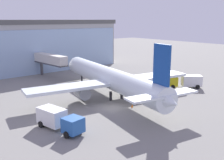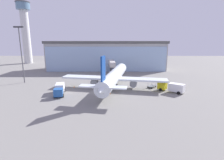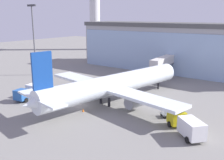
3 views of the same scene
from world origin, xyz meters
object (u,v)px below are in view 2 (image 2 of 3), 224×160
Objects in this scene: fuel_truck at (172,87)px; apron_light_mast at (21,50)px; baggage_cart at (152,86)px; airplane at (114,77)px; control_tower at (25,29)px; safety_cone_nose at (110,93)px; jet_bridge at (112,64)px; catering_truck at (59,89)px; safety_cone_wingtip at (74,87)px.

apron_light_mast is at bearing 26.10° from fuel_truck.
baggage_cart is (43.01, -6.38, -10.70)m from apron_light_mast.
airplane is at bearing -48.20° from baggage_cart.
fuel_truck is (71.36, -64.10, -20.00)m from control_tower.
safety_cone_nose is at bearing -50.87° from control_tower.
apron_light_mast is 0.52× the size of airplane.
fuel_truck is at bearing 6.75° from safety_cone_nose.
jet_bridge is 35.08m from apron_light_mast.
airplane is 7.78m from safety_cone_nose.
catering_truck is at bearing -58.87° from control_tower.
apron_light_mast is at bearing -55.70° from baggage_cart.
airplane is at bearing -11.20° from apron_light_mast.
airplane is at bearing 177.07° from jet_bridge.
safety_cone_nose is at bearing -179.18° from airplane.
baggage_cart is (-4.60, 4.74, -0.97)m from fuel_truck.
apron_light_mast is 34.63m from safety_cone_nose.
baggage_cart reaches higher than safety_cone_wingtip.
control_tower is 1.03× the size of airplane.
safety_cone_nose is (-17.52, -2.07, -1.19)m from fuel_truck.
fuel_truck is at bearing -13.14° from apron_light_mast.
jet_bridge reaches higher than baggage_cart.
jet_bridge is 22.55m from airplane.
catering_truck reaches higher than baggage_cart.
safety_cone_nose is at bearing -19.47° from baggage_cart.
apron_light_mast is (-30.29, -16.32, 6.82)m from jet_bridge.
catering_truck is at bearing -39.46° from apron_light_mast.
apron_light_mast is 22.65m from safety_cone_wingtip.
catering_truck is at bearing 149.61° from jet_bridge.
fuel_truck is (17.32, -27.44, -2.92)m from jet_bridge.
fuel_truck is at bearing -96.48° from airplane.
airplane is 5.14× the size of fuel_truck.
control_tower is (-54.04, 36.66, 17.08)m from jet_bridge.
safety_cone_nose is (-0.20, -29.51, -4.11)m from jet_bridge.
safety_cone_nose and safety_cone_wingtip have the same top height.
apron_light_mast is 34.38× the size of safety_cone_nose.
fuel_truck is 2.24× the size of baggage_cart.
safety_cone_wingtip is at bearing 149.16° from safety_cone_nose.
jet_bridge is 0.32× the size of control_tower.
control_tower reaches higher than apron_light_mast.
jet_bridge is 1.70× the size of fuel_truck.
airplane reaches higher than jet_bridge.
control_tower is 67.50× the size of safety_cone_wingtip.
jet_bridge is 33.02m from catering_truck.
catering_truck reaches higher than safety_cone_nose.
airplane is 17.19m from fuel_truck.
catering_truck is 13.79× the size of safety_cone_wingtip.
apron_light_mast is 23.36m from catering_truck.
airplane is 11.53× the size of baggage_cart.
safety_cone_wingtip is at bearing 150.50° from catering_truck.
control_tower is 4.90× the size of catering_truck.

